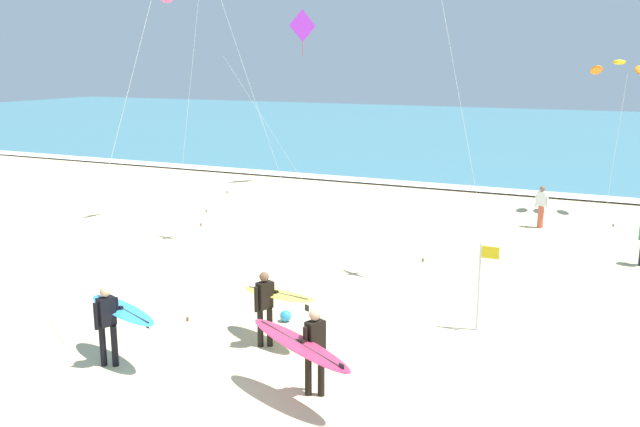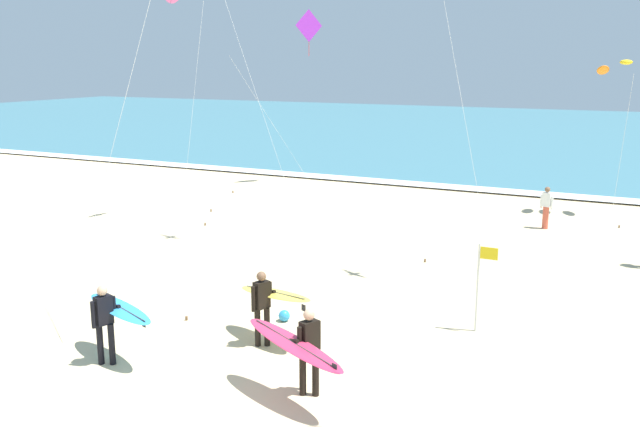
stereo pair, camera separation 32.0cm
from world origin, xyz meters
The scene contains 10 objects.
ocean_water centered at (0.00, 54.27, 0.04)m, with size 160.00×60.00×0.08m, color teal.
shoreline_foam centered at (0.00, 24.57, 0.09)m, with size 160.00×1.39×0.01m, color white.
surfer_lead centered at (1.66, 2.17, 1.05)m, with size 2.60×1.50×1.71m.
surfer_trailing centered at (-0.17, 4.12, 1.05)m, with size 2.34×1.35×1.71m.
surfer_third centered at (-2.60, 1.89, 1.05)m, with size 2.29×1.27×1.71m.
kite_diamond_violet_far centered at (-8.60, 22.61, 7.63)m, with size 2.57×4.53×8.58m.
kite_arc_golden_low centered at (5.85, 21.52, 5.87)m, with size 2.24×2.94×6.19m.
bystander_white_top centered at (3.73, 17.96, 0.81)m, with size 0.49×0.26×1.59m.
lifeguard_flag centered at (3.84, 6.85, 1.27)m, with size 0.44×0.05×2.10m.
beach_ball centered at (-0.51, 5.43, 0.14)m, with size 0.28×0.28×0.28m, color #2D99DB.
Camera 2 is at (7.13, -8.29, 6.15)m, focal length 38.71 mm.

